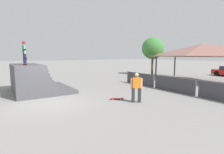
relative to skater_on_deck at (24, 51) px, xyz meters
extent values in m
plane|color=gray|center=(3.33, 0.68, -2.91)|extent=(160.00, 160.00, 0.00)
cube|color=#4C4C51|center=(-0.31, 1.08, -2.78)|extent=(4.62, 3.77, 0.25)
cube|color=#4C4C51|center=(-0.31, 0.60, -2.54)|extent=(4.62, 2.80, 0.25)
cube|color=#4C4C51|center=(-0.31, 0.42, -2.29)|extent=(4.62, 2.45, 0.25)
cube|color=#4C4C51|center=(-0.31, 0.31, -2.04)|extent=(4.62, 2.21, 0.25)
cube|color=#4C4C51|center=(-0.31, 0.22, -1.79)|extent=(4.62, 2.04, 0.25)
cube|color=#4C4C51|center=(-0.31, 0.16, -1.54)|extent=(4.62, 1.92, 0.25)
cube|color=#4C4C51|center=(-0.31, 0.12, -1.29)|extent=(4.62, 1.83, 0.25)
cube|color=#4C4C51|center=(-0.31, 0.09, -1.04)|extent=(4.62, 1.79, 0.25)
cylinder|color=silver|center=(-0.31, 0.97, -0.95)|extent=(4.52, 0.07, 0.07)
cube|color=#1E2347|center=(0.17, 0.00, -0.53)|extent=(0.15, 0.15, 0.77)
cube|color=black|center=(0.17, 0.03, -0.49)|extent=(0.18, 0.13, 0.11)
cube|color=#1E2347|center=(-0.17, 0.00, -0.53)|extent=(0.15, 0.15, 0.77)
cube|color=black|center=(-0.17, 0.03, -0.49)|extent=(0.18, 0.13, 0.11)
cube|color=teal|center=(0.00, 0.00, 0.12)|extent=(0.42, 0.21, 0.54)
cylinder|color=beige|center=(0.26, 0.00, 0.08)|extent=(0.10, 0.10, 0.54)
cylinder|color=black|center=(0.26, 0.00, 0.09)|extent=(0.16, 0.16, 0.08)
cylinder|color=beige|center=(-0.26, 0.00, 0.08)|extent=(0.10, 0.10, 0.54)
cylinder|color=black|center=(-0.26, 0.00, 0.09)|extent=(0.16, 0.16, 0.08)
sphere|color=beige|center=(0.00, 0.00, 0.53)|extent=(0.21, 0.21, 0.21)
sphere|color=#B21919|center=(0.00, 0.00, 0.56)|extent=(0.24, 0.24, 0.24)
cylinder|color=green|center=(0.60, 0.01, -0.89)|extent=(0.05, 0.03, 0.05)
cylinder|color=green|center=(0.60, -0.13, -0.89)|extent=(0.05, 0.03, 0.05)
cylinder|color=green|center=(0.14, 0.02, -0.89)|extent=(0.05, 0.03, 0.05)
cylinder|color=green|center=(0.14, -0.12, -0.89)|extent=(0.05, 0.03, 0.05)
cube|color=#B22323|center=(0.37, -0.06, -0.85)|extent=(0.75, 0.22, 0.02)
cube|color=#B22323|center=(0.71, -0.06, -0.84)|extent=(0.09, 0.20, 0.02)
cube|color=#2D2D33|center=(5.75, 4.67, -2.50)|extent=(0.21, 0.21, 0.82)
cube|color=#2D2D33|center=(5.93, 4.98, -2.50)|extent=(0.21, 0.21, 0.82)
cube|color=orange|center=(5.84, 4.83, -1.79)|extent=(0.42, 0.50, 0.58)
cylinder|color=beige|center=(5.70, 4.59, -1.84)|extent=(0.15, 0.15, 0.58)
cylinder|color=beige|center=(5.98, 5.07, -1.84)|extent=(0.15, 0.15, 0.58)
sphere|color=beige|center=(5.84, 4.83, -1.36)|extent=(0.23, 0.23, 0.23)
cylinder|color=silver|center=(4.82, 4.49, -2.88)|extent=(0.05, 0.06, 0.05)
cylinder|color=silver|center=(4.94, 4.42, -2.88)|extent=(0.05, 0.06, 0.05)
cylinder|color=silver|center=(4.56, 4.08, -2.88)|extent=(0.05, 0.06, 0.05)
cylinder|color=silver|center=(4.68, 4.00, -2.88)|extent=(0.05, 0.06, 0.05)
cube|color=#B22323|center=(4.75, 4.25, -2.85)|extent=(0.59, 0.77, 0.02)
cube|color=#B22323|center=(4.94, 4.55, -2.83)|extent=(0.22, 0.19, 0.02)
cube|color=#3D3D42|center=(1.50, 9.01, -2.38)|extent=(3.39, 0.12, 1.05)
cube|color=#3D3D42|center=(5.11, 9.01, -2.38)|extent=(3.39, 0.12, 1.05)
cylinder|color=#2D2D33|center=(-1.07, 13.89, -1.68)|extent=(0.16, 0.16, 2.47)
cylinder|color=#2D2D33|center=(-1.07, 17.31, -1.68)|extent=(0.16, 0.16, 2.47)
cube|color=#9E6B60|center=(3.36, 15.60, -0.39)|extent=(10.43, 4.02, 0.10)
pyramid|color=#9E6B60|center=(3.36, 15.60, 0.26)|extent=(10.22, 3.94, 1.20)
cylinder|color=brown|center=(-3.60, 15.90, -1.66)|extent=(0.28, 0.28, 2.50)
sphere|color=#3D7F38|center=(-3.60, 15.90, 0.63)|extent=(2.89, 2.89, 2.89)
cylinder|color=black|center=(1.87, 21.96, -2.59)|extent=(0.67, 0.32, 0.64)
camera|label=1|loc=(13.10, -1.57, -0.27)|focal=28.00mm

